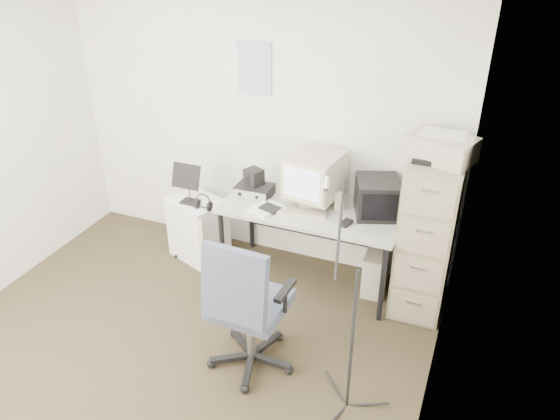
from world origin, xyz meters
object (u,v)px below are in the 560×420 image
at_px(filing_cabinet, 427,237).
at_px(office_chair, 250,302).
at_px(desk, 310,245).
at_px(side_cart, 198,228).

height_order(filing_cabinet, office_chair, filing_cabinet).
distance_m(filing_cabinet, desk, 0.99).
relative_size(desk, office_chair, 1.36).
height_order(office_chair, side_cart, office_chair).
distance_m(filing_cabinet, office_chair, 1.52).
distance_m(filing_cabinet, side_cart, 2.08).
bearing_deg(office_chair, filing_cabinet, 50.90).
xyz_separation_m(filing_cabinet, office_chair, (-1.00, -1.14, -0.10)).
xyz_separation_m(desk, office_chair, (-0.05, -1.11, 0.19)).
relative_size(filing_cabinet, office_chair, 1.18).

